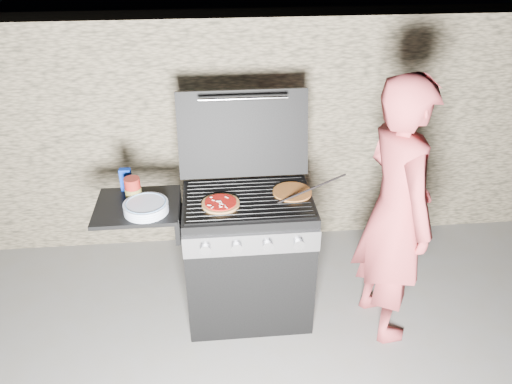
{
  "coord_description": "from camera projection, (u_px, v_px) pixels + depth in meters",
  "views": [
    {
      "loc": [
        -0.2,
        -2.6,
        2.49
      ],
      "look_at": [
        0.05,
        0.0,
        0.95
      ],
      "focal_mm": 35.0,
      "sensor_mm": 36.0,
      "label": 1
    }
  ],
  "objects": [
    {
      "name": "person",
      "position": [
        395.0,
        213.0,
        2.99
      ],
      "size": [
        0.51,
        0.69,
        1.73
      ],
      "primitive_type": "imported",
      "rotation": [
        0.0,
        0.0,
        1.73
      ],
      "color": "#B64044",
      "rests_on": "ground"
    },
    {
      "name": "plate_stack",
      "position": [
        146.0,
        207.0,
        2.92
      ],
      "size": [
        0.33,
        0.33,
        0.06
      ],
      "primitive_type": "cylinder",
      "rotation": [
        0.0,
        0.0,
        0.31
      ],
      "color": "silver",
      "rests_on": "gas_grill"
    },
    {
      "name": "blue_carton",
      "position": [
        126.0,
        180.0,
        3.12
      ],
      "size": [
        0.07,
        0.04,
        0.15
      ],
      "primitive_type": "cube",
      "rotation": [
        0.0,
        0.0,
        -0.05
      ],
      "color": "#06279B",
      "rests_on": "gas_grill"
    },
    {
      "name": "pizza_plain",
      "position": [
        292.0,
        192.0,
        3.1
      ],
      "size": [
        0.29,
        0.29,
        0.01
      ],
      "primitive_type": "cylinder",
      "rotation": [
        0.0,
        0.0,
        -0.2
      ],
      "color": "orange",
      "rests_on": "gas_grill"
    },
    {
      "name": "pizza_topped",
      "position": [
        221.0,
        203.0,
        2.97
      ],
      "size": [
        0.25,
        0.25,
        0.03
      ],
      "primitive_type": null,
      "rotation": [
        0.0,
        0.0,
        -0.14
      ],
      "color": "#D27B44",
      "rests_on": "gas_grill"
    },
    {
      "name": "sauce_jar",
      "position": [
        133.0,
        189.0,
        3.01
      ],
      "size": [
        0.1,
        0.1,
        0.15
      ],
      "primitive_type": "cylinder",
      "rotation": [
        0.0,
        0.0,
        0.1
      ],
      "color": "maroon",
      "rests_on": "gas_grill"
    },
    {
      "name": "gas_grill",
      "position": [
        210.0,
        259.0,
        3.26
      ],
      "size": [
        1.34,
        0.79,
        0.91
      ],
      "primitive_type": null,
      "color": "black",
      "rests_on": "ground"
    },
    {
      "name": "tongs",
      "position": [
        312.0,
        188.0,
        3.06
      ],
      "size": [
        0.46,
        0.18,
        0.1
      ],
      "primitive_type": "cylinder",
      "rotation": [
        0.0,
        1.4,
        0.35
      ],
      "color": "black",
      "rests_on": "gas_grill"
    },
    {
      "name": "ground",
      "position": [
        249.0,
        308.0,
        3.51
      ],
      "size": [
        50.0,
        50.0,
        0.0
      ],
      "primitive_type": "plane",
      "color": "slate"
    },
    {
      "name": "stone_wall",
      "position": [
        237.0,
        131.0,
        3.96
      ],
      "size": [
        8.0,
        0.35,
        1.8
      ],
      "primitive_type": "cube",
      "color": "#988665",
      "rests_on": "ground"
    }
  ]
}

